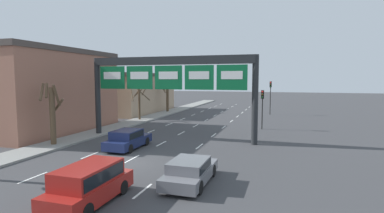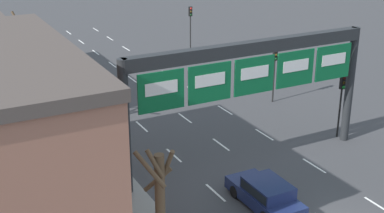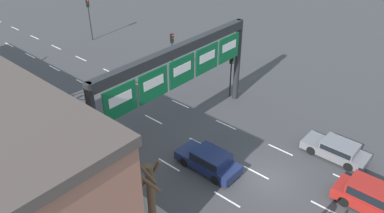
{
  "view_description": "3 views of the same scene",
  "coord_description": "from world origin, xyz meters",
  "px_view_note": "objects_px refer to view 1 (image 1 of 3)",
  "views": [
    {
      "loc": [
        9.68,
        -16.59,
        5.36
      ],
      "look_at": [
        1.89,
        8.51,
        2.94
      ],
      "focal_mm": 28.0,
      "sensor_mm": 36.0,
      "label": 1
    },
    {
      "loc": [
        -15.83,
        -15.17,
        14.25
      ],
      "look_at": [
        -2.05,
        11.03,
        2.93
      ],
      "focal_mm": 50.0,
      "sensor_mm": 36.0,
      "label": 2
    },
    {
      "loc": [
        -17.42,
        -8.44,
        16.95
      ],
      "look_at": [
        -0.38,
        6.42,
        3.25
      ],
      "focal_mm": 35.0,
      "sensor_mm": 36.0,
      "label": 3
    }
  ],
  "objects_px": {
    "traffic_light_mid_block": "(255,107)",
    "tree_bare_closest": "(139,100)",
    "suv_red": "(89,182)",
    "tree_bare_second": "(167,93)",
    "sign_gantry": "(170,76)",
    "traffic_light_near_gantry": "(262,101)",
    "tree_bare_third": "(52,111)",
    "traffic_light_far_end": "(270,91)",
    "car_grey": "(190,170)",
    "car_navy": "(128,139)"
  },
  "relations": [
    {
      "from": "suv_red",
      "to": "tree_bare_third",
      "type": "distance_m",
      "value": 13.16
    },
    {
      "from": "car_navy",
      "to": "traffic_light_near_gantry",
      "type": "xyz_separation_m",
      "value": [
        9.25,
        12.19,
        2.22
      ]
    },
    {
      "from": "car_grey",
      "to": "tree_bare_second",
      "type": "height_order",
      "value": "tree_bare_second"
    },
    {
      "from": "car_navy",
      "to": "suv_red",
      "type": "height_order",
      "value": "suv_red"
    },
    {
      "from": "tree_bare_closest",
      "to": "tree_bare_second",
      "type": "xyz_separation_m",
      "value": [
        -0.21,
        9.94,
        0.51
      ]
    },
    {
      "from": "tree_bare_second",
      "to": "tree_bare_third",
      "type": "distance_m",
      "value": 25.29
    },
    {
      "from": "traffic_light_near_gantry",
      "to": "tree_bare_second",
      "type": "bearing_deg",
      "value": 142.51
    },
    {
      "from": "tree_bare_third",
      "to": "traffic_light_far_end",
      "type": "bearing_deg",
      "value": 60.05
    },
    {
      "from": "traffic_light_far_end",
      "to": "car_grey",
      "type": "bearing_deg",
      "value": -94.43
    },
    {
      "from": "tree_bare_closest",
      "to": "sign_gantry",
      "type": "bearing_deg",
      "value": -51.0
    },
    {
      "from": "suv_red",
      "to": "tree_bare_second",
      "type": "distance_m",
      "value": 35.51
    },
    {
      "from": "traffic_light_far_end",
      "to": "sign_gantry",
      "type": "bearing_deg",
      "value": -109.3
    },
    {
      "from": "traffic_light_far_end",
      "to": "traffic_light_near_gantry",
      "type": "bearing_deg",
      "value": -90.79
    },
    {
      "from": "car_navy",
      "to": "car_grey",
      "type": "xyz_separation_m",
      "value": [
        6.95,
        -6.0,
        -0.08
      ]
    },
    {
      "from": "traffic_light_near_gantry",
      "to": "car_grey",
      "type": "bearing_deg",
      "value": -97.2
    },
    {
      "from": "car_navy",
      "to": "traffic_light_near_gantry",
      "type": "distance_m",
      "value": 15.46
    },
    {
      "from": "traffic_light_near_gantry",
      "to": "traffic_light_mid_block",
      "type": "distance_m",
      "value": 7.29
    },
    {
      "from": "car_grey",
      "to": "tree_bare_closest",
      "type": "relative_size",
      "value": 1.0
    },
    {
      "from": "car_navy",
      "to": "car_grey",
      "type": "bearing_deg",
      "value": -40.79
    },
    {
      "from": "traffic_light_far_end",
      "to": "traffic_light_mid_block",
      "type": "bearing_deg",
      "value": -90.83
    },
    {
      "from": "traffic_light_mid_block",
      "to": "traffic_light_far_end",
      "type": "bearing_deg",
      "value": 89.17
    },
    {
      "from": "traffic_light_mid_block",
      "to": "tree_bare_closest",
      "type": "height_order",
      "value": "tree_bare_closest"
    },
    {
      "from": "traffic_light_mid_block",
      "to": "traffic_light_near_gantry",
      "type": "bearing_deg",
      "value": 89.08
    },
    {
      "from": "suv_red",
      "to": "tree_bare_closest",
      "type": "bearing_deg",
      "value": 112.44
    },
    {
      "from": "car_grey",
      "to": "suv_red",
      "type": "xyz_separation_m",
      "value": [
        -3.39,
        -3.64,
        0.25
      ]
    },
    {
      "from": "traffic_light_near_gantry",
      "to": "traffic_light_mid_block",
      "type": "relative_size",
      "value": 1.0
    },
    {
      "from": "sign_gantry",
      "to": "suv_red",
      "type": "bearing_deg",
      "value": -82.81
    },
    {
      "from": "car_navy",
      "to": "car_grey",
      "type": "height_order",
      "value": "car_navy"
    },
    {
      "from": "traffic_light_mid_block",
      "to": "tree_bare_closest",
      "type": "xyz_separation_m",
      "value": [
        -15.49,
        9.48,
        -0.39
      ]
    },
    {
      "from": "sign_gantry",
      "to": "traffic_light_far_end",
      "type": "distance_m",
      "value": 23.21
    },
    {
      "from": "traffic_light_mid_block",
      "to": "tree_bare_third",
      "type": "distance_m",
      "value": 16.38
    },
    {
      "from": "sign_gantry",
      "to": "tree_bare_second",
      "type": "height_order",
      "value": "sign_gantry"
    },
    {
      "from": "sign_gantry",
      "to": "traffic_light_far_end",
      "type": "relative_size",
      "value": 3.06
    },
    {
      "from": "traffic_light_near_gantry",
      "to": "traffic_light_far_end",
      "type": "relative_size",
      "value": 0.83
    },
    {
      "from": "tree_bare_closest",
      "to": "tree_bare_second",
      "type": "distance_m",
      "value": 9.96
    },
    {
      "from": "sign_gantry",
      "to": "suv_red",
      "type": "height_order",
      "value": "sign_gantry"
    },
    {
      "from": "traffic_light_near_gantry",
      "to": "traffic_light_mid_block",
      "type": "xyz_separation_m",
      "value": [
        -0.12,
        -7.29,
        -0.0
      ]
    },
    {
      "from": "car_grey",
      "to": "traffic_light_mid_block",
      "type": "height_order",
      "value": "traffic_light_mid_block"
    },
    {
      "from": "sign_gantry",
      "to": "tree_bare_closest",
      "type": "height_order",
      "value": "sign_gantry"
    },
    {
      "from": "car_navy",
      "to": "tree_bare_third",
      "type": "xyz_separation_m",
      "value": [
        -6.17,
        -0.95,
        2.01
      ]
    },
    {
      "from": "tree_bare_second",
      "to": "car_navy",
      "type": "bearing_deg",
      "value": -74.88
    },
    {
      "from": "car_grey",
      "to": "traffic_light_near_gantry",
      "type": "bearing_deg",
      "value": 82.8
    },
    {
      "from": "car_grey",
      "to": "tree_bare_third",
      "type": "height_order",
      "value": "tree_bare_third"
    },
    {
      "from": "tree_bare_third",
      "to": "car_grey",
      "type": "bearing_deg",
      "value": -21.03
    },
    {
      "from": "traffic_light_far_end",
      "to": "suv_red",
      "type": "bearing_deg",
      "value": -99.34
    },
    {
      "from": "traffic_light_far_end",
      "to": "tree_bare_second",
      "type": "xyz_separation_m",
      "value": [
        -16.01,
        -1.8,
        -0.43
      ]
    },
    {
      "from": "tree_bare_second",
      "to": "sign_gantry",
      "type": "bearing_deg",
      "value": -67.31
    },
    {
      "from": "suv_red",
      "to": "tree_bare_closest",
      "type": "relative_size",
      "value": 0.99
    },
    {
      "from": "traffic_light_near_gantry",
      "to": "traffic_light_far_end",
      "type": "bearing_deg",
      "value": 89.21
    },
    {
      "from": "car_grey",
      "to": "tree_bare_second",
      "type": "relative_size",
      "value": 0.73
    }
  ]
}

